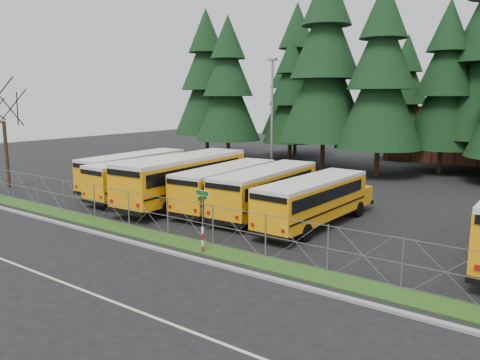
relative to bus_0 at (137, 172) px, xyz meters
name	(u,v)px	position (x,y,z in m)	size (l,w,h in m)	color
ground	(242,244)	(14.30, -6.27, -1.41)	(120.00, 120.00, 0.00)	black
curb	(201,260)	(14.30, -9.37, -1.35)	(50.00, 0.25, 0.12)	gray
grass_verge	(220,252)	(14.30, -7.97, -1.38)	(50.00, 1.40, 0.06)	#1A4413
road_lane_line	(110,301)	(14.30, -14.27, -1.40)	(50.00, 0.12, 0.01)	beige
chainlink_fence	(230,229)	(14.30, -7.27, -0.41)	(44.00, 0.10, 2.00)	gray
bus_0	(137,172)	(0.00, 0.00, 0.00)	(2.54, 10.76, 2.82)	#FF9408
bus_1	(150,178)	(2.76, -1.31, -0.04)	(2.47, 10.48, 2.75)	#FF9408
bus_2	(188,180)	(6.27, -1.22, 0.22)	(2.93, 12.40, 3.25)	#FF9408
bus_3	(230,187)	(9.28, -0.59, -0.04)	(2.47, 10.46, 2.74)	#FF9408
bus_4	(269,191)	(12.13, -0.38, -0.01)	(2.53, 10.70, 2.81)	#FF9408
bus_5	(316,202)	(15.71, -1.18, -0.07)	(2.42, 10.24, 2.68)	#FF9408
street_sign	(202,207)	(13.22, -7.93, 0.62)	(0.84, 0.55, 2.81)	gray
striped_bollard	(203,240)	(13.59, -8.38, -0.81)	(0.11, 0.11, 1.20)	#B20C0C
light_standard	(272,116)	(6.56, 8.87, 4.09)	(0.70, 0.35, 10.14)	gray
conifer_0	(207,83)	(-10.22, 20.73, 7.36)	(7.93, 7.93, 17.54)	black
conifer_1	(228,89)	(-4.57, 17.61, 6.52)	(7.17, 7.17, 15.85)	black
conifer_2	(291,99)	(0.82, 22.05, 5.44)	(6.19, 6.19, 13.70)	black
conifer_3	(325,69)	(6.91, 17.84, 8.31)	(8.79, 8.79, 19.45)	black
conifer_4	(381,80)	(12.60, 17.26, 7.15)	(7.74, 7.74, 17.13)	black
conifer_5	(445,88)	(16.85, 22.44, 6.50)	(7.15, 7.15, 15.82)	black
conifer_10	(296,80)	(-0.92, 26.35, 7.62)	(8.17, 8.17, 18.07)	black
conifer_11	(405,98)	(11.12, 29.70, 5.56)	(6.30, 6.30, 13.93)	black
bare_tree_1	(5,140)	(-9.06, -5.27, 2.34)	(5.24, 5.24, 7.49)	black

